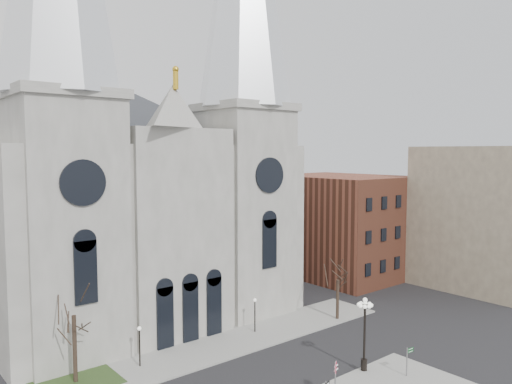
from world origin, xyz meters
TOP-DOWN VIEW (x-y plane):
  - sidewalk_far at (0.00, 11.00)m, footprint 40.00×6.00m
  - grass_patch at (-11.00, 12.00)m, footprint 6.00×5.00m
  - cathedral at (0.00, 22.86)m, footprint 33.00×26.66m
  - bg_building_brick at (30.00, 22.00)m, footprint 14.00×18.00m
  - bg_building_tan at (38.00, 6.00)m, footprint 10.00×14.00m
  - tree_left at (-11.00, 12.00)m, footprint 3.20×3.20m
  - tree_right at (15.00, 9.00)m, footprint 3.20×3.20m
  - ped_lamp_left at (-6.00, 11.50)m, footprint 0.32×0.32m
  - ped_lamp_right at (6.00, 11.50)m, footprint 0.32×0.32m
  - stop_sign at (2.21, -2.00)m, footprint 0.95×0.24m
  - globe_lamp at (7.31, -0.50)m, footprint 1.43×1.43m
  - street_name_sign at (9.11, -3.25)m, footprint 0.71×0.14m

SIDE VIEW (x-z plane):
  - sidewalk_far at x=0.00m, z-range 0.00..0.14m
  - grass_patch at x=-11.00m, z-range 0.00..0.18m
  - street_name_sign at x=9.11m, z-range 0.34..2.58m
  - stop_sign at x=2.21m, z-range 0.70..3.37m
  - ped_lamp_left at x=-6.00m, z-range 0.70..3.96m
  - ped_lamp_right at x=6.00m, z-range 0.70..3.96m
  - globe_lamp at x=7.31m, z-range 0.89..6.75m
  - tree_right at x=15.00m, z-range 1.47..7.47m
  - tree_left at x=-11.00m, z-range 1.83..9.33m
  - bg_building_brick at x=30.00m, z-range 0.00..14.00m
  - bg_building_tan at x=38.00m, z-range 0.00..18.00m
  - cathedral at x=0.00m, z-range -8.52..45.48m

